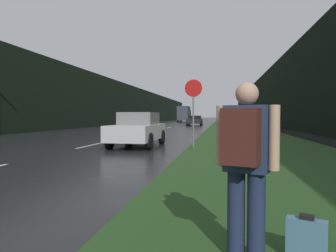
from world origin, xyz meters
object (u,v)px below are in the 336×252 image
delivery_truck (184,114)px  stop_sign (193,105)px  car_passing_near (138,129)px  suitcase (306,240)px  car_passing_far (195,120)px  hitchhiker_with_backpack (245,160)px

delivery_truck → stop_sign: bearing=-82.7°
stop_sign → car_passing_near: bearing=175.3°
stop_sign → suitcase: bearing=-78.8°
delivery_truck → car_passing_far: bearing=-79.8°
stop_sign → delivery_truck: 54.58m
stop_sign → delivery_truck: size_ratio=0.35×
hitchhiker_with_backpack → suitcase: (0.56, 0.14, -0.74)m
suitcase → car_passing_far: bearing=115.7°
stop_sign → hitchhiker_with_backpack: 9.92m
hitchhiker_with_backpack → car_passing_near: (-3.80, 10.00, -0.19)m
car_passing_near → delivery_truck: delivery_truck is taller
car_passing_near → delivery_truck: (-4.45, 53.93, 1.08)m
suitcase → hitchhiker_with_backpack: bearing=-146.8°
hitchhiker_with_backpack → car_passing_near: hitchhiker_with_backpack is taller
hitchhiker_with_backpack → delivery_truck: size_ratio=0.20×
car_passing_far → delivery_truck: (-4.45, 24.71, 1.11)m
stop_sign → suitcase: (1.90, -9.66, -1.58)m
hitchhiker_with_backpack → car_passing_near: size_ratio=0.40×
hitchhiker_with_backpack → car_passing_near: bearing=130.2°
stop_sign → car_passing_near: 2.67m
car_passing_far → stop_sign: bearing=94.8°
stop_sign → car_passing_far: size_ratio=0.63×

